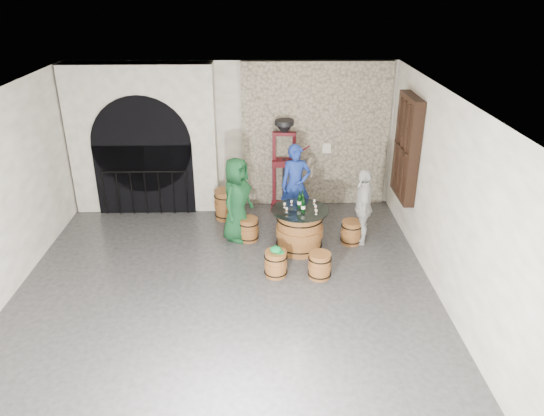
{
  "coord_description": "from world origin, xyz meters",
  "views": [
    {
      "loc": [
        0.61,
        -6.93,
        4.82
      ],
      "look_at": [
        0.8,
        1.35,
        1.05
      ],
      "focal_mm": 34.0,
      "sensor_mm": 36.0,
      "label": 1
    }
  ],
  "objects_px": {
    "barrel_stool_left": "(248,229)",
    "wine_bottle_left": "(299,201)",
    "wine_bottle_right": "(302,200)",
    "person_blue": "(296,185)",
    "person_white": "(363,207)",
    "barrel_stool_right": "(351,232)",
    "barrel_stool_near_right": "(320,265)",
    "corking_press": "(284,159)",
    "barrel_table": "(300,230)",
    "wine_bottle_center": "(303,206)",
    "barrel_stool_near_left": "(276,264)",
    "barrel_stool_far": "(295,215)",
    "side_barrel": "(226,204)",
    "person_green": "(237,199)"
  },
  "relations": [
    {
      "from": "wine_bottle_center",
      "to": "corking_press",
      "type": "distance_m",
      "value": 2.02
    },
    {
      "from": "barrel_stool_right",
      "to": "barrel_stool_near_right",
      "type": "xyz_separation_m",
      "value": [
        -0.75,
        -1.24,
        0.0
      ]
    },
    {
      "from": "person_green",
      "to": "corking_press",
      "type": "xyz_separation_m",
      "value": [
        0.97,
        1.4,
        0.34
      ]
    },
    {
      "from": "wine_bottle_right",
      "to": "barrel_stool_right",
      "type": "bearing_deg",
      "value": 4.17
    },
    {
      "from": "barrel_stool_left",
      "to": "wine_bottle_right",
      "type": "relative_size",
      "value": 1.44
    },
    {
      "from": "person_green",
      "to": "person_blue",
      "type": "height_order",
      "value": "person_blue"
    },
    {
      "from": "corking_press",
      "to": "person_blue",
      "type": "bearing_deg",
      "value": -68.95
    },
    {
      "from": "barrel_stool_left",
      "to": "wine_bottle_left",
      "type": "distance_m",
      "value": 1.25
    },
    {
      "from": "person_green",
      "to": "wine_bottle_center",
      "type": "bearing_deg",
      "value": -87.28
    },
    {
      "from": "barrel_table",
      "to": "barrel_stool_near_left",
      "type": "height_order",
      "value": "barrel_table"
    },
    {
      "from": "barrel_stool_far",
      "to": "barrel_stool_right",
      "type": "height_order",
      "value": "same"
    },
    {
      "from": "barrel_stool_far",
      "to": "wine_bottle_center",
      "type": "xyz_separation_m",
      "value": [
        0.05,
        -1.17,
        0.73
      ]
    },
    {
      "from": "barrel_stool_near_left",
      "to": "wine_bottle_left",
      "type": "xyz_separation_m",
      "value": [
        0.47,
        1.04,
        0.73
      ]
    },
    {
      "from": "person_blue",
      "to": "wine_bottle_left",
      "type": "height_order",
      "value": "person_blue"
    },
    {
      "from": "barrel_stool_right",
      "to": "barrel_stool_near_right",
      "type": "bearing_deg",
      "value": -121.19
    },
    {
      "from": "barrel_table",
      "to": "wine_bottle_right",
      "type": "relative_size",
      "value": 3.33
    },
    {
      "from": "person_green",
      "to": "person_white",
      "type": "distance_m",
      "value": 2.43
    },
    {
      "from": "barrel_stool_near_right",
      "to": "barrel_stool_near_left",
      "type": "bearing_deg",
      "value": 174.27
    },
    {
      "from": "person_blue",
      "to": "side_barrel",
      "type": "distance_m",
      "value": 1.59
    },
    {
      "from": "wine_bottle_left",
      "to": "wine_bottle_center",
      "type": "relative_size",
      "value": 1.0
    },
    {
      "from": "wine_bottle_right",
      "to": "corking_press",
      "type": "distance_m",
      "value": 1.76
    },
    {
      "from": "barrel_stool_right",
      "to": "barrel_stool_near_left",
      "type": "distance_m",
      "value": 1.9
    },
    {
      "from": "barrel_stool_near_left",
      "to": "person_white",
      "type": "relative_size",
      "value": 0.31
    },
    {
      "from": "person_white",
      "to": "wine_bottle_left",
      "type": "distance_m",
      "value": 1.26
    },
    {
      "from": "person_blue",
      "to": "person_white",
      "type": "bearing_deg",
      "value": -42.25
    },
    {
      "from": "wine_bottle_center",
      "to": "corking_press",
      "type": "xyz_separation_m",
      "value": [
        -0.26,
        1.99,
        0.22
      ]
    },
    {
      "from": "barrel_stool_near_right",
      "to": "wine_bottle_left",
      "type": "distance_m",
      "value": 1.36
    },
    {
      "from": "corking_press",
      "to": "barrel_stool_near_right",
      "type": "bearing_deg",
      "value": -75.81
    },
    {
      "from": "wine_bottle_right",
      "to": "wine_bottle_left",
      "type": "bearing_deg",
      "value": -136.0
    },
    {
      "from": "person_blue",
      "to": "person_white",
      "type": "height_order",
      "value": "person_blue"
    },
    {
      "from": "barrel_table",
      "to": "corking_press",
      "type": "height_order",
      "value": "corking_press"
    },
    {
      "from": "side_barrel",
      "to": "wine_bottle_right",
      "type": "bearing_deg",
      "value": -39.18
    },
    {
      "from": "barrel_stool_left",
      "to": "barrel_stool_near_left",
      "type": "xyz_separation_m",
      "value": [
        0.5,
        -1.34,
        0.0
      ]
    },
    {
      "from": "person_blue",
      "to": "wine_bottle_right",
      "type": "height_order",
      "value": "person_blue"
    },
    {
      "from": "person_white",
      "to": "wine_bottle_left",
      "type": "xyz_separation_m",
      "value": [
        -1.24,
        -0.17,
        0.2
      ]
    },
    {
      "from": "barrel_stool_far",
      "to": "side_barrel",
      "type": "relative_size",
      "value": 0.72
    },
    {
      "from": "person_white",
      "to": "side_barrel",
      "type": "distance_m",
      "value": 2.98
    },
    {
      "from": "wine_bottle_center",
      "to": "person_white",
      "type": "bearing_deg",
      "value": 17.75
    },
    {
      "from": "barrel_stool_near_right",
      "to": "person_blue",
      "type": "distance_m",
      "value": 2.29
    },
    {
      "from": "barrel_stool_near_right",
      "to": "wine_bottle_center",
      "type": "relative_size",
      "value": 1.44
    },
    {
      "from": "barrel_stool_left",
      "to": "person_blue",
      "type": "height_order",
      "value": "person_blue"
    },
    {
      "from": "barrel_stool_left",
      "to": "corking_press",
      "type": "distance_m",
      "value": 1.92
    },
    {
      "from": "barrel_stool_near_left",
      "to": "person_blue",
      "type": "xyz_separation_m",
      "value": [
        0.47,
        2.11,
        0.62
      ]
    },
    {
      "from": "barrel_stool_far",
      "to": "person_blue",
      "type": "xyz_separation_m",
      "value": [
        -0.0,
        0.12,
        0.62
      ]
    },
    {
      "from": "wine_bottle_center",
      "to": "corking_press",
      "type": "relative_size",
      "value": 0.16
    },
    {
      "from": "person_white",
      "to": "wine_bottle_right",
      "type": "height_order",
      "value": "person_white"
    },
    {
      "from": "barrel_stool_far",
      "to": "corking_press",
      "type": "height_order",
      "value": "corking_press"
    },
    {
      "from": "wine_bottle_right",
      "to": "corking_press",
      "type": "relative_size",
      "value": 0.16
    },
    {
      "from": "person_blue",
      "to": "corking_press",
      "type": "distance_m",
      "value": 0.81
    },
    {
      "from": "barrel_stool_left",
      "to": "person_blue",
      "type": "relative_size",
      "value": 0.27
    }
  ]
}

